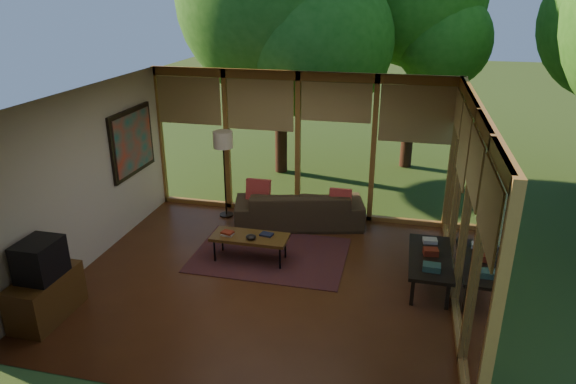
% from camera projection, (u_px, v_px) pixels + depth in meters
% --- Properties ---
extents(floor, '(5.50, 5.50, 0.00)m').
position_uv_depth(floor, '(262.00, 279.00, 7.64)').
color(floor, '#592E17').
rests_on(floor, ground).
extents(ceiling, '(5.50, 5.50, 0.00)m').
position_uv_depth(ceiling, '(258.00, 98.00, 6.66)').
color(ceiling, silver).
rests_on(ceiling, ground).
extents(wall_left, '(0.04, 5.00, 2.70)m').
position_uv_depth(wall_left, '(85.00, 179.00, 7.73)').
color(wall_left, beige).
rests_on(wall_left, ground).
extents(wall_front, '(5.50, 0.04, 2.70)m').
position_uv_depth(wall_front, '(188.00, 289.00, 4.89)').
color(wall_front, beige).
rests_on(wall_front, ground).
extents(window_wall_back, '(5.50, 0.12, 2.70)m').
position_uv_depth(window_wall_back, '(298.00, 146.00, 9.42)').
color(window_wall_back, '#A06F31').
rests_on(window_wall_back, ground).
extents(window_wall_right, '(0.12, 5.00, 2.70)m').
position_uv_depth(window_wall_right, '(467.00, 212.00, 6.57)').
color(window_wall_right, '#A06F31').
rests_on(window_wall_right, ground).
extents(tree_ne, '(2.93, 2.93, 5.28)m').
position_uv_depth(tree_ne, '(419.00, 1.00, 11.27)').
color(tree_ne, '#371D14').
rests_on(tree_ne, ground).
extents(rug, '(2.43, 1.72, 0.01)m').
position_uv_depth(rug, '(270.00, 255.00, 8.33)').
color(rug, maroon).
rests_on(rug, floor).
extents(sofa, '(2.44, 1.43, 0.67)m').
position_uv_depth(sofa, '(299.00, 207.00, 9.31)').
color(sofa, '#3D2F1E').
rests_on(sofa, floor).
extents(pillow_left, '(0.43, 0.23, 0.45)m').
position_uv_depth(pillow_left, '(258.00, 192.00, 9.32)').
color(pillow_left, maroon).
rests_on(pillow_left, sofa).
extents(pillow_right, '(0.38, 0.20, 0.40)m').
position_uv_depth(pillow_right, '(340.00, 200.00, 9.02)').
color(pillow_right, maroon).
rests_on(pillow_right, sofa).
extents(ct_book_lower, '(0.19, 0.14, 0.03)m').
position_uv_depth(ct_book_lower, '(228.00, 234.00, 8.05)').
color(ct_book_lower, beige).
rests_on(ct_book_lower, coffee_table).
extents(ct_book_upper, '(0.20, 0.17, 0.03)m').
position_uv_depth(ct_book_upper, '(227.00, 232.00, 8.04)').
color(ct_book_upper, maroon).
rests_on(ct_book_upper, coffee_table).
extents(ct_book_side, '(0.21, 0.17, 0.03)m').
position_uv_depth(ct_book_side, '(267.00, 234.00, 8.04)').
color(ct_book_side, '#161B31').
rests_on(ct_book_side, coffee_table).
extents(ct_bowl, '(0.16, 0.16, 0.07)m').
position_uv_depth(ct_bowl, '(251.00, 237.00, 7.91)').
color(ct_bowl, black).
rests_on(ct_bowl, coffee_table).
extents(media_cabinet, '(0.50, 1.00, 0.60)m').
position_uv_depth(media_cabinet, '(46.00, 297.00, 6.65)').
color(media_cabinet, brown).
rests_on(media_cabinet, floor).
extents(television, '(0.45, 0.55, 0.50)m').
position_uv_depth(television, '(40.00, 259.00, 6.45)').
color(television, black).
rests_on(television, media_cabinet).
extents(console_book_a, '(0.25, 0.19, 0.09)m').
position_uv_depth(console_book_a, '(432.00, 267.00, 6.96)').
color(console_book_a, '#2E5147').
rests_on(console_book_a, side_console).
extents(console_book_b, '(0.22, 0.18, 0.09)m').
position_uv_depth(console_book_b, '(431.00, 252.00, 7.37)').
color(console_book_b, maroon).
rests_on(console_book_b, side_console).
extents(console_book_c, '(0.22, 0.17, 0.06)m').
position_uv_depth(console_book_c, '(430.00, 241.00, 7.74)').
color(console_book_c, beige).
rests_on(console_book_c, side_console).
extents(floor_lamp, '(0.36, 0.36, 1.65)m').
position_uv_depth(floor_lamp, '(223.00, 145.00, 9.28)').
color(floor_lamp, black).
rests_on(floor_lamp, floor).
extents(coffee_table, '(1.20, 0.50, 0.43)m').
position_uv_depth(coffee_table, '(250.00, 238.00, 8.04)').
color(coffee_table, brown).
rests_on(coffee_table, floor).
extents(side_console, '(0.60, 1.40, 0.46)m').
position_uv_depth(side_console, '(430.00, 259.00, 7.36)').
color(side_console, black).
rests_on(side_console, floor).
extents(wall_painting, '(0.06, 1.35, 1.15)m').
position_uv_depth(wall_painting, '(133.00, 142.00, 8.92)').
color(wall_painting, black).
rests_on(wall_painting, wall_left).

